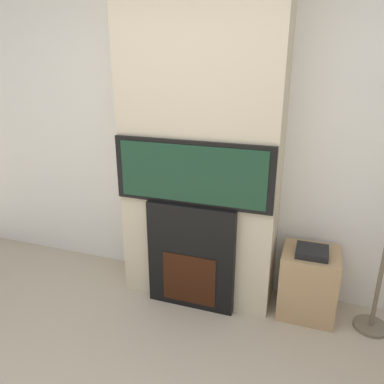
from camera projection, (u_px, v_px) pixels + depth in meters
The scene contains 5 objects.
wall_back at pixel (210, 130), 3.01m from camera, with size 6.00×0.06×2.70m.
chimney_breast at pixel (201, 135), 2.80m from camera, with size 1.21×0.41×2.70m.
fireplace at pixel (192, 256), 2.93m from camera, with size 0.69×0.15×0.87m.
television at pixel (192, 173), 2.70m from camera, with size 1.20×0.07×0.48m.
media_stand at pixel (308, 282), 2.88m from camera, with size 0.42×0.39×0.58m.
Camera 1 is at (0.85, -0.85, 1.90)m, focal length 35.00 mm.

